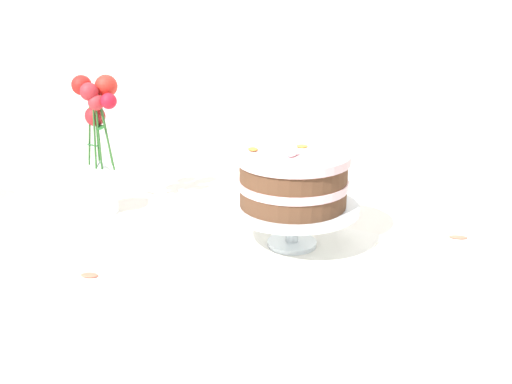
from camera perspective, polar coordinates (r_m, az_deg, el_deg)
The scene contains 8 objects.
dining_table at distance 1.37m, azimuth -2.54°, elevation -8.36°, with size 1.40×1.00×0.74m.
linen_napkin at distance 1.31m, azimuth 3.46°, elevation -5.33°, with size 0.32×0.32×0.00m, color white.
cake_stand at distance 1.28m, azimuth 3.53°, elevation -2.00°, with size 0.29×0.29×0.10m.
layer_cake at distance 1.25m, azimuth 3.60°, elevation 1.21°, with size 0.24×0.24×0.12m.
flower_vase at distance 1.51m, azimuth -14.98°, elevation 3.92°, with size 0.13×0.11×0.35m.
loose_petal_0 at distance 1.43m, azimuth 19.13°, elevation -4.18°, with size 0.04×0.02×0.01m, color #E56B51.
loose_petal_1 at distance 1.23m, azimuth -15.94°, elevation -7.80°, with size 0.04×0.02×0.01m, color #E56B51.
loose_petal_2 at distance 1.54m, azimuth 5.28°, elevation -1.51°, with size 0.03×0.02×0.00m, color orange.
Camera 1 is at (0.45, -1.16, 1.28)m, focal length 41.00 mm.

